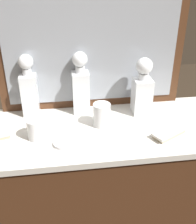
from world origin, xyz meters
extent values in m
cube|color=#472816|center=(0.00, 0.00, 0.43)|extent=(1.15, 0.45, 0.86)
cube|color=silver|center=(0.00, 0.00, 0.87)|extent=(1.18, 0.46, 0.03)
cube|color=#472816|center=(0.00, 0.22, 1.25)|extent=(0.86, 0.03, 0.73)
cube|color=gray|center=(0.00, 0.20, 1.25)|extent=(0.78, 0.01, 0.65)
cube|color=white|center=(0.22, 0.11, 0.97)|extent=(0.08, 0.08, 0.17)
cube|color=#8C4C14|center=(0.22, 0.11, 0.95)|extent=(0.07, 0.07, 0.13)
cylinder|color=white|center=(0.22, 0.11, 1.07)|extent=(0.05, 0.05, 0.03)
sphere|color=white|center=(0.22, 0.11, 1.12)|extent=(0.07, 0.07, 0.07)
cube|color=white|center=(-0.29, 0.17, 0.98)|extent=(0.07, 0.07, 0.20)
cube|color=#8C4C14|center=(-0.29, 0.17, 0.95)|extent=(0.06, 0.06, 0.13)
cylinder|color=white|center=(-0.29, 0.17, 1.10)|extent=(0.04, 0.04, 0.03)
sphere|color=white|center=(-0.29, 0.17, 1.14)|extent=(0.07, 0.07, 0.07)
cube|color=white|center=(-0.06, 0.16, 0.98)|extent=(0.08, 0.08, 0.20)
cube|color=#8C4C14|center=(-0.06, 0.16, 0.94)|extent=(0.07, 0.07, 0.12)
cylinder|color=white|center=(-0.06, 0.16, 1.10)|extent=(0.04, 0.04, 0.03)
sphere|color=white|center=(-0.06, 0.16, 1.14)|extent=(0.07, 0.07, 0.07)
cylinder|color=white|center=(-0.26, -0.04, 0.93)|extent=(0.08, 0.08, 0.09)
cylinder|color=silver|center=(-0.26, -0.04, 0.89)|extent=(0.07, 0.07, 0.01)
cylinder|color=white|center=(0.02, 0.02, 0.94)|extent=(0.08, 0.08, 0.10)
cylinder|color=silver|center=(0.02, 0.02, 0.89)|extent=(0.07, 0.07, 0.01)
cube|color=#B7A88C|center=(0.29, -0.10, 0.89)|extent=(0.15, 0.12, 0.01)
cube|color=beige|center=(0.29, -0.10, 0.91)|extent=(0.17, 0.13, 0.01)
cylinder|color=silver|center=(-0.15, -0.10, 0.89)|extent=(0.07, 0.07, 0.01)
camera|label=1|loc=(-0.14, -1.03, 1.56)|focal=45.62mm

